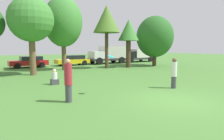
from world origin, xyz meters
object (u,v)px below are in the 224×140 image
(person_catcher, at_px, (174,73))
(frisbee, at_px, (111,57))
(bystander_sitting, at_px, (55,78))
(delivery_truck_black, at_px, (138,55))
(delivery_truck_white, at_px, (109,54))
(tree_4, at_px, (107,20))
(tree_5, at_px, (129,32))
(tree_3, at_px, (63,22))
(parked_car_yellow, at_px, (73,60))
(person_thrower, at_px, (68,80))
(tree_6, at_px, (155,37))
(tree_2, at_px, (31,20))
(parked_car_red, at_px, (29,62))

(person_catcher, xyz_separation_m, frisbee, (-3.80, 0.48, 0.98))
(bystander_sitting, bearing_deg, delivery_truck_black, 37.67)
(delivery_truck_white, bearing_deg, tree_4, 54.45)
(bystander_sitting, distance_m, tree_4, 11.19)
(person_catcher, xyz_separation_m, tree_5, (4.63, 10.83, 3.19))
(tree_5, bearing_deg, tree_3, 169.54)
(person_catcher, bearing_deg, parked_car_yellow, -88.16)
(person_thrower, distance_m, frisbee, 2.38)
(tree_6, distance_m, delivery_truck_white, 7.11)
(person_catcher, bearing_deg, tree_6, -126.04)
(bystander_sitting, xyz_separation_m, tree_6, (14.10, 6.34, 3.19))
(parked_car_yellow, bearing_deg, person_thrower, 66.41)
(tree_5, relative_size, parked_car_yellow, 1.24)
(tree_2, relative_size, tree_6, 1.04)
(tree_2, bearing_deg, bystander_sitting, -85.75)
(tree_4, distance_m, delivery_truck_black, 11.77)
(tree_3, bearing_deg, tree_5, -10.46)
(bystander_sitting, bearing_deg, person_thrower, -97.39)
(person_catcher, xyz_separation_m, tree_4, (2.07, 11.32, 4.36))
(bystander_sitting, distance_m, tree_5, 12.40)
(tree_6, height_order, parked_car_yellow, tree_6)
(tree_6, bearing_deg, tree_2, -175.43)
(person_catcher, height_order, tree_6, tree_6)
(person_catcher, height_order, delivery_truck_white, delivery_truck_white)
(parked_car_yellow, bearing_deg, tree_3, 57.44)
(delivery_truck_white, height_order, delivery_truck_black, delivery_truck_white)
(tree_5, bearing_deg, bystander_sitting, -148.10)
(frisbee, relative_size, delivery_truck_white, 0.05)
(tree_3, height_order, delivery_truck_black, tree_3)
(frisbee, relative_size, tree_3, 0.04)
(tree_3, distance_m, parked_car_red, 6.71)
(tree_4, xyz_separation_m, delivery_truck_black, (9.17, 6.12, -4.11))
(tree_2, distance_m, parked_car_red, 7.99)
(person_catcher, height_order, tree_3, tree_3)
(bystander_sitting, bearing_deg, parked_car_red, 88.41)
(person_thrower, xyz_separation_m, tree_5, (10.61, 10.58, 3.14))
(person_catcher, relative_size, frisbee, 5.71)
(tree_6, bearing_deg, parked_car_red, 157.09)
(tree_6, xyz_separation_m, delivery_truck_white, (-3.04, 6.02, -2.25))
(bystander_sitting, relative_size, delivery_truck_black, 0.15)
(delivery_truck_white, distance_m, delivery_truck_black, 5.64)
(tree_5, distance_m, parked_car_yellow, 8.15)
(delivery_truck_white, bearing_deg, delivery_truck_black, -177.84)
(delivery_truck_white, bearing_deg, parked_car_red, -2.05)
(frisbee, xyz_separation_m, tree_4, (5.87, 10.83, 3.39))
(tree_2, distance_m, tree_4, 8.07)
(bystander_sitting, relative_size, parked_car_yellow, 0.22)
(person_thrower, height_order, tree_2, tree_2)
(tree_5, bearing_deg, tree_2, -174.11)
(person_catcher, xyz_separation_m, bystander_sitting, (-5.43, 4.57, -0.48))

